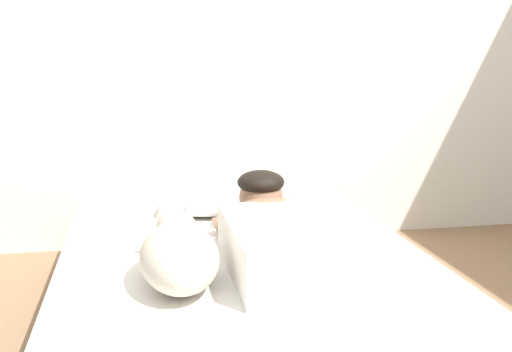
# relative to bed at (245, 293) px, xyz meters

# --- Properties ---
(back_wall) EXTENTS (4.38, 0.12, 2.50)m
(back_wall) POSITION_rel_bed_xyz_m (0.14, 1.18, 1.10)
(back_wall) COLOR silver
(back_wall) RESTS_ON ground
(bed) EXTENTS (1.43, 1.94, 0.30)m
(bed) POSITION_rel_bed_xyz_m (0.00, 0.00, 0.00)
(bed) COLOR #726051
(bed) RESTS_ON ground
(pillow) EXTENTS (0.52, 0.32, 0.11)m
(pillow) POSITION_rel_bed_xyz_m (-0.04, 0.64, 0.21)
(pillow) COLOR white
(pillow) RESTS_ON bed
(person_lying) EXTENTS (0.43, 0.92, 0.27)m
(person_lying) POSITION_rel_bed_xyz_m (0.12, -0.06, 0.26)
(person_lying) COLOR white
(person_lying) RESTS_ON bed
(dog) EXTENTS (0.26, 0.57, 0.21)m
(dog) POSITION_rel_bed_xyz_m (-0.26, -0.22, 0.25)
(dog) COLOR beige
(dog) RESTS_ON bed
(coffee_cup) EXTENTS (0.12, 0.09, 0.07)m
(coffee_cup) POSITION_rel_bed_xyz_m (0.09, 0.35, 0.19)
(coffee_cup) COLOR white
(coffee_cup) RESTS_ON bed
(cell_phone) EXTENTS (0.07, 0.14, 0.01)m
(cell_phone) POSITION_rel_bed_xyz_m (0.12, -0.37, 0.15)
(cell_phone) COLOR black
(cell_phone) RESTS_ON bed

